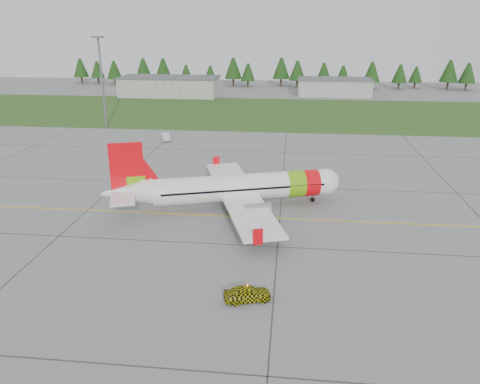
# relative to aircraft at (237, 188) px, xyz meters

# --- Properties ---
(ground) EXTENTS (320.00, 320.00, 0.00)m
(ground) POSITION_rel_aircraft_xyz_m (-4.23, -11.18, -2.72)
(ground) COLOR gray
(ground) RESTS_ON ground
(aircraft) EXTENTS (30.23, 28.61, 9.43)m
(aircraft) POSITION_rel_aircraft_xyz_m (0.00, 0.00, 0.00)
(aircraft) COLOR white
(aircraft) RESTS_ON ground
(follow_me_car) EXTENTS (1.83, 2.00, 4.13)m
(follow_me_car) POSITION_rel_aircraft_xyz_m (3.48, -21.93, -0.66)
(follow_me_car) COLOR #CECD0B
(follow_me_car) RESTS_ON ground
(service_van) EXTENTS (2.03, 1.98, 4.59)m
(service_van) POSITION_rel_aircraft_xyz_m (-19.19, 36.12, -0.42)
(service_van) COLOR silver
(service_van) RESTS_ON ground
(grass_strip) EXTENTS (320.00, 50.00, 0.03)m
(grass_strip) POSITION_rel_aircraft_xyz_m (-4.23, 70.82, -2.71)
(grass_strip) COLOR #30561E
(grass_strip) RESTS_ON ground
(taxi_guideline) EXTENTS (120.00, 0.25, 0.02)m
(taxi_guideline) POSITION_rel_aircraft_xyz_m (-4.23, -3.18, -2.71)
(taxi_guideline) COLOR gold
(taxi_guideline) RESTS_ON ground
(hangar_west) EXTENTS (32.00, 14.00, 6.00)m
(hangar_west) POSITION_rel_aircraft_xyz_m (-34.23, 98.82, 0.28)
(hangar_west) COLOR #A8A8A3
(hangar_west) RESTS_ON ground
(hangar_east) EXTENTS (24.00, 12.00, 5.20)m
(hangar_east) POSITION_rel_aircraft_xyz_m (20.77, 106.82, -0.12)
(hangar_east) COLOR #A8A8A3
(hangar_east) RESTS_ON ground
(floodlight_mast) EXTENTS (0.50, 0.50, 20.00)m
(floodlight_mast) POSITION_rel_aircraft_xyz_m (-36.23, 46.82, 7.28)
(floodlight_mast) COLOR slate
(floodlight_mast) RESTS_ON ground
(treeline) EXTENTS (160.00, 8.00, 10.00)m
(treeline) POSITION_rel_aircraft_xyz_m (-4.23, 126.82, 2.28)
(treeline) COLOR #1C3F14
(treeline) RESTS_ON ground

